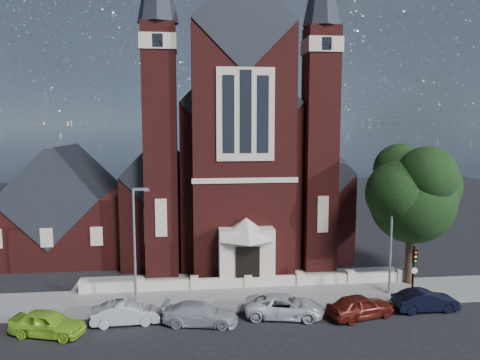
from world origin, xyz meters
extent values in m
plane|color=black|center=(0.00, 15.00, 0.00)|extent=(120.00, 120.00, 0.00)
cube|color=slate|center=(0.00, 4.50, 0.00)|extent=(60.00, 5.00, 0.12)
cube|color=slate|center=(0.00, 8.50, 0.00)|extent=(26.00, 3.00, 0.14)
cube|color=#BDAD96|center=(0.00, 6.50, 0.00)|extent=(24.00, 0.40, 0.90)
cube|color=#4B1614|center=(0.00, 25.00, 7.00)|extent=(10.00, 30.00, 14.00)
cube|color=black|center=(0.00, 25.00, 14.00)|extent=(10.00, 30.20, 10.00)
cube|color=#4B1614|center=(-7.50, 24.00, 4.00)|extent=(5.00, 26.00, 8.00)
cube|color=#4B1614|center=(7.50, 24.00, 4.00)|extent=(5.00, 26.00, 8.00)
cube|color=black|center=(-7.50, 24.00, 8.00)|extent=(5.01, 26.20, 5.01)
cube|color=black|center=(7.50, 24.00, 8.00)|extent=(5.01, 26.20, 5.01)
cube|color=#4B1614|center=(0.00, 9.50, 10.00)|extent=(8.00, 3.00, 20.00)
cube|color=black|center=(0.00, 9.50, 20.00)|extent=(8.00, 3.20, 8.00)
cube|color=#BDAD96|center=(0.00, 7.95, 13.00)|extent=(4.40, 0.15, 7.00)
cube|color=black|center=(0.00, 7.88, 13.20)|extent=(0.90, 0.08, 6.20)
cube|color=#BDAD96|center=(0.00, 7.50, 2.20)|extent=(4.20, 2.00, 4.40)
cube|color=black|center=(0.00, 6.45, 1.60)|extent=(1.80, 0.12, 3.20)
cone|color=#BDAD96|center=(0.00, 7.50, 4.40)|extent=(4.60, 4.60, 1.60)
cube|color=#4B1614|center=(-6.50, 10.50, 10.00)|extent=(2.60, 2.60, 20.00)
cube|color=#BDAD96|center=(-6.50, 10.50, 18.50)|extent=(2.80, 2.80, 1.20)
cube|color=#4B1614|center=(6.50, 10.50, 10.00)|extent=(2.60, 2.60, 20.00)
cube|color=#BDAD96|center=(6.50, 10.50, 18.50)|extent=(2.80, 2.80, 1.20)
cube|color=#4B1614|center=(-16.00, 18.00, 3.00)|extent=(12.00, 12.00, 6.00)
cube|color=black|center=(-16.00, 18.00, 6.00)|extent=(8.49, 12.20, 8.49)
cylinder|color=black|center=(12.50, 6.00, 2.50)|extent=(0.70, 0.70, 5.00)
sphere|color=black|center=(12.50, 6.00, 6.50)|extent=(6.40, 6.40, 6.40)
sphere|color=black|center=(12.90, 4.80, 8.50)|extent=(4.40, 4.40, 4.40)
cylinder|color=gray|center=(-8.00, 4.00, 4.00)|extent=(0.16, 0.16, 8.00)
cube|color=gray|center=(-7.50, 4.00, 8.00)|extent=(1.00, 0.15, 0.18)
cube|color=gray|center=(-7.10, 4.00, 7.92)|extent=(0.35, 0.22, 0.12)
cylinder|color=gray|center=(10.00, 4.00, 4.00)|extent=(0.16, 0.16, 8.00)
cube|color=gray|center=(10.50, 4.00, 8.00)|extent=(1.00, 0.15, 0.18)
cube|color=gray|center=(10.90, 4.00, 7.92)|extent=(0.35, 0.22, 0.12)
cylinder|color=black|center=(11.00, 2.50, 2.00)|extent=(0.14, 0.14, 4.00)
cube|color=black|center=(11.00, 2.35, 3.30)|extent=(0.28, 0.22, 0.90)
sphere|color=red|center=(11.00, 2.22, 3.60)|extent=(0.14, 0.14, 0.14)
sphere|color=#CC8C0C|center=(11.00, 2.22, 3.30)|extent=(0.14, 0.14, 0.14)
sphere|color=#0C9919|center=(11.00, 2.22, 3.00)|extent=(0.14, 0.14, 0.14)
imported|color=#8DC828|center=(-12.63, -0.07, 0.75)|extent=(4.71, 2.97, 1.49)
imported|color=#A8ADB0|center=(-8.30, 1.07, 0.69)|extent=(4.26, 1.74, 1.37)
imported|color=#9FA1A6|center=(-3.72, 0.47, 0.68)|extent=(4.94, 2.78, 1.35)
imported|color=silver|center=(1.66, 0.99, 0.70)|extent=(5.42, 3.24, 1.41)
imported|color=#57150E|center=(6.45, 0.33, 0.76)|extent=(4.76, 2.93, 1.51)
imported|color=black|center=(11.11, 0.91, 0.70)|extent=(4.27, 1.57, 1.40)
camera|label=1|loc=(-4.37, -27.21, 12.33)|focal=35.00mm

